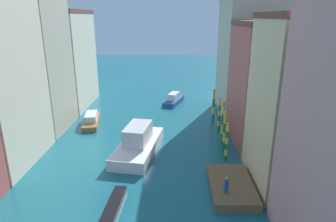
{
  "coord_description": "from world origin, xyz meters",
  "views": [
    {
      "loc": [
        3.45,
        -12.39,
        14.08
      ],
      "look_at": [
        2.66,
        26.49,
        1.5
      ],
      "focal_mm": 31.3,
      "sensor_mm": 36.0,
      "label": 1
    }
  ],
  "objects_px": {
    "person_on_dock": "(226,185)",
    "mooring_pole_1": "(224,130)",
    "mooring_pole_3": "(219,114)",
    "motorboat_0": "(91,120)",
    "mooring_pole_2": "(223,122)",
    "vaporetto_white": "(138,143)",
    "motorboat_1": "(174,99)",
    "mooring_pole_0": "(226,142)",
    "mooring_pole_4": "(213,105)",
    "waterfront_dock": "(231,186)"
  },
  "relations": [
    {
      "from": "person_on_dock",
      "to": "mooring_pole_1",
      "type": "height_order",
      "value": "mooring_pole_1"
    },
    {
      "from": "mooring_pole_0",
      "to": "vaporetto_white",
      "type": "height_order",
      "value": "mooring_pole_0"
    },
    {
      "from": "vaporetto_white",
      "to": "motorboat_1",
      "type": "xyz_separation_m",
      "value": [
        3.8,
        19.08,
        -0.43
      ]
    },
    {
      "from": "mooring_pole_0",
      "to": "mooring_pole_2",
      "type": "bearing_deg",
      "value": 85.93
    },
    {
      "from": "mooring_pole_4",
      "to": "motorboat_1",
      "type": "distance_m",
      "value": 10.77
    },
    {
      "from": "waterfront_dock",
      "to": "motorboat_0",
      "type": "relative_size",
      "value": 0.93
    },
    {
      "from": "mooring_pole_3",
      "to": "vaporetto_white",
      "type": "relative_size",
      "value": 0.44
    },
    {
      "from": "waterfront_dock",
      "to": "mooring_pole_2",
      "type": "bearing_deg",
      "value": 85.89
    },
    {
      "from": "waterfront_dock",
      "to": "motorboat_1",
      "type": "bearing_deg",
      "value": 100.68
    },
    {
      "from": "mooring_pole_4",
      "to": "vaporetto_white",
      "type": "relative_size",
      "value": 0.47
    },
    {
      "from": "mooring_pole_4",
      "to": "vaporetto_white",
      "type": "height_order",
      "value": "mooring_pole_4"
    },
    {
      "from": "waterfront_dock",
      "to": "mooring_pole_3",
      "type": "xyz_separation_m",
      "value": [
        0.85,
        13.52,
        1.88
      ]
    },
    {
      "from": "vaporetto_white",
      "to": "motorboat_1",
      "type": "relative_size",
      "value": 1.59
    },
    {
      "from": "mooring_pole_3",
      "to": "vaporetto_white",
      "type": "xyz_separation_m",
      "value": [
        -9.58,
        -6.44,
        -1.17
      ]
    },
    {
      "from": "mooring_pole_2",
      "to": "vaporetto_white",
      "type": "xyz_separation_m",
      "value": [
        -9.44,
        -2.72,
        -1.47
      ]
    },
    {
      "from": "person_on_dock",
      "to": "mooring_pole_3",
      "type": "relative_size",
      "value": 0.32
    },
    {
      "from": "mooring_pole_3",
      "to": "motorboat_0",
      "type": "height_order",
      "value": "mooring_pole_3"
    },
    {
      "from": "vaporetto_white",
      "to": "waterfront_dock",
      "type": "bearing_deg",
      "value": -39.01
    },
    {
      "from": "person_on_dock",
      "to": "mooring_pole_4",
      "type": "height_order",
      "value": "mooring_pole_4"
    },
    {
      "from": "mooring_pole_1",
      "to": "mooring_pole_3",
      "type": "bearing_deg",
      "value": 87.26
    },
    {
      "from": "waterfront_dock",
      "to": "vaporetto_white",
      "type": "bearing_deg",
      "value": 140.99
    },
    {
      "from": "mooring_pole_0",
      "to": "person_on_dock",
      "type": "bearing_deg",
      "value": -99.33
    },
    {
      "from": "person_on_dock",
      "to": "mooring_pole_2",
      "type": "relative_size",
      "value": 0.28
    },
    {
      "from": "motorboat_1",
      "to": "waterfront_dock",
      "type": "bearing_deg",
      "value": -79.32
    },
    {
      "from": "waterfront_dock",
      "to": "mooring_pole_3",
      "type": "distance_m",
      "value": 13.67
    },
    {
      "from": "motorboat_1",
      "to": "mooring_pole_4",
      "type": "bearing_deg",
      "value": -58.74
    },
    {
      "from": "person_on_dock",
      "to": "motorboat_0",
      "type": "distance_m",
      "value": 23.33
    },
    {
      "from": "mooring_pole_0",
      "to": "mooring_pole_4",
      "type": "relative_size",
      "value": 0.88
    },
    {
      "from": "person_on_dock",
      "to": "motorboat_1",
      "type": "relative_size",
      "value": 0.22
    },
    {
      "from": "person_on_dock",
      "to": "mooring_pole_2",
      "type": "height_order",
      "value": "mooring_pole_2"
    },
    {
      "from": "motorboat_0",
      "to": "mooring_pole_2",
      "type": "bearing_deg",
      "value": -19.72
    },
    {
      "from": "person_on_dock",
      "to": "motorboat_1",
      "type": "bearing_deg",
      "value": 98.63
    },
    {
      "from": "mooring_pole_1",
      "to": "mooring_pole_4",
      "type": "bearing_deg",
      "value": 89.94
    },
    {
      "from": "mooring_pole_0",
      "to": "motorboat_0",
      "type": "xyz_separation_m",
      "value": [
        -16.62,
        10.66,
        -1.56
      ]
    },
    {
      "from": "mooring_pole_4",
      "to": "motorboat_0",
      "type": "xyz_separation_m",
      "value": [
        -16.83,
        -1.2,
        -1.83
      ]
    },
    {
      "from": "waterfront_dock",
      "to": "mooring_pole_1",
      "type": "bearing_deg",
      "value": 85.76
    },
    {
      "from": "person_on_dock",
      "to": "motorboat_0",
      "type": "xyz_separation_m",
      "value": [
        -15.52,
        17.4,
        -0.78
      ]
    },
    {
      "from": "mooring_pole_4",
      "to": "motorboat_0",
      "type": "distance_m",
      "value": 16.97
    },
    {
      "from": "mooring_pole_4",
      "to": "vaporetto_white",
      "type": "distance_m",
      "value": 13.72
    },
    {
      "from": "mooring_pole_1",
      "to": "motorboat_0",
      "type": "bearing_deg",
      "value": 154.06
    },
    {
      "from": "mooring_pole_4",
      "to": "person_on_dock",
      "type": "bearing_deg",
      "value": -94.03
    },
    {
      "from": "mooring_pole_3",
      "to": "mooring_pole_0",
      "type": "bearing_deg",
      "value": -93.25
    },
    {
      "from": "mooring_pole_0",
      "to": "mooring_pole_1",
      "type": "relative_size",
      "value": 0.9
    },
    {
      "from": "mooring_pole_0",
      "to": "vaporetto_white",
      "type": "xyz_separation_m",
      "value": [
        -9.11,
        1.87,
        -1.06
      ]
    },
    {
      "from": "motorboat_1",
      "to": "vaporetto_white",
      "type": "bearing_deg",
      "value": -101.26
    },
    {
      "from": "person_on_dock",
      "to": "mooring_pole_1",
      "type": "bearing_deg",
      "value": 81.97
    },
    {
      "from": "mooring_pole_3",
      "to": "mooring_pole_1",
      "type": "bearing_deg",
      "value": -92.74
    },
    {
      "from": "vaporetto_white",
      "to": "mooring_pole_2",
      "type": "bearing_deg",
      "value": 16.07
    },
    {
      "from": "mooring_pole_1",
      "to": "mooring_pole_0",
      "type": "bearing_deg",
      "value": -94.44
    },
    {
      "from": "mooring_pole_0",
      "to": "motorboat_1",
      "type": "bearing_deg",
      "value": 104.23
    }
  ]
}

